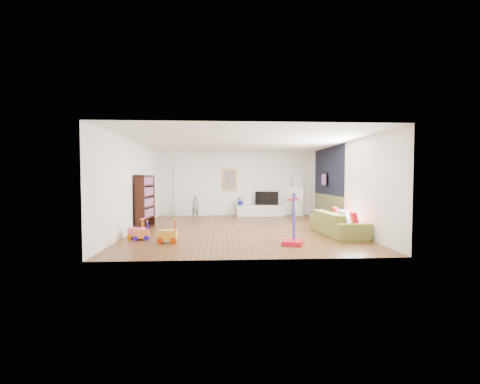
{
  "coord_description": "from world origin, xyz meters",
  "views": [
    {
      "loc": [
        -0.58,
        -9.98,
        1.61
      ],
      "look_at": [
        0.0,
        0.4,
        1.15
      ],
      "focal_mm": 24.0,
      "sensor_mm": 36.0,
      "label": 1
    }
  ],
  "objects": [
    {
      "name": "sofa",
      "position": [
        2.69,
        -1.12,
        0.33
      ],
      "size": [
        1.01,
        2.28,
        0.65
      ],
      "primitive_type": "imported",
      "rotation": [
        0.0,
        0.0,
        1.63
      ],
      "color": "olive",
      "rests_on": "ground"
    },
    {
      "name": "wall_left",
      "position": [
        -3.25,
        0.0,
        1.35
      ],
      "size": [
        0.0,
        7.5,
        2.7
      ],
      "primitive_type": "cube",
      "color": "white",
      "rests_on": "ground"
    },
    {
      "name": "olive_wainscot",
      "position": [
        3.23,
        1.4,
        0.5
      ],
      "size": [
        0.01,
        3.2,
        1.0
      ],
      "primitive_type": "cube",
      "color": "brown",
      "rests_on": "wall_right"
    },
    {
      "name": "wall_back",
      "position": [
        0.0,
        3.75,
        1.35
      ],
      "size": [
        6.5,
        0.0,
        2.7
      ],
      "primitive_type": "cube",
      "color": "white",
      "rests_on": "ground"
    },
    {
      "name": "navy_accent",
      "position": [
        3.23,
        1.4,
        1.85
      ],
      "size": [
        0.01,
        3.2,
        1.7
      ],
      "primitive_type": "cube",
      "color": "black",
      "rests_on": "wall_right"
    },
    {
      "name": "vase_plant",
      "position": [
        0.2,
        3.42,
        0.67
      ],
      "size": [
        0.44,
        0.41,
        0.41
      ],
      "primitive_type": "imported",
      "rotation": [
        0.0,
        0.0,
        0.3
      ],
      "color": "navy",
      "rests_on": "media_console"
    },
    {
      "name": "tv",
      "position": [
        1.32,
        3.47,
        0.75
      ],
      "size": [
        0.98,
        0.37,
        0.56
      ],
      "primitive_type": "imported",
      "rotation": [
        0.0,
        0.0,
        -0.25
      ],
      "color": "black",
      "rests_on": "media_console"
    },
    {
      "name": "ride_on_orange",
      "position": [
        -2.68,
        -1.61,
        0.25
      ],
      "size": [
        0.4,
        0.28,
        0.5
      ],
      "primitive_type": "cube",
      "rotation": [
        0.0,
        0.0,
        0.13
      ],
      "color": "orange",
      "rests_on": "ground"
    },
    {
      "name": "wall_right",
      "position": [
        3.25,
        0.0,
        1.35
      ],
      "size": [
        0.0,
        7.5,
        2.7
      ],
      "primitive_type": "cube",
      "color": "silver",
      "rests_on": "ground"
    },
    {
      "name": "artwork_right",
      "position": [
        3.17,
        1.6,
        1.55
      ],
      "size": [
        0.04,
        0.56,
        0.46
      ],
      "primitive_type": "cube",
      "color": "#7F3F8C",
      "rests_on": "wall_right"
    },
    {
      "name": "child",
      "position": [
        -1.66,
        2.85,
        0.44
      ],
      "size": [
        0.37,
        0.3,
        0.89
      ],
      "primitive_type": "imported",
      "rotation": [
        0.0,
        0.0,
        3.44
      ],
      "color": "slate",
      "rests_on": "ground"
    },
    {
      "name": "pillow_left",
      "position": [
        2.89,
        -1.8,
        0.51
      ],
      "size": [
        0.19,
        0.43,
        0.42
      ],
      "primitive_type": "cube",
      "rotation": [
        0.0,
        0.0,
        -0.21
      ],
      "color": "red",
      "rests_on": "sofa"
    },
    {
      "name": "media_console",
      "position": [
        1.04,
        3.41,
        0.24
      ],
      "size": [
        2.03,
        0.58,
        0.47
      ],
      "primitive_type": "cube",
      "rotation": [
        0.0,
        0.0,
        0.04
      ],
      "color": "silver",
      "rests_on": "ground"
    },
    {
      "name": "wall_front",
      "position": [
        0.0,
        -3.75,
        1.35
      ],
      "size": [
        6.5,
        0.0,
        2.7
      ],
      "primitive_type": "cube",
      "color": "white",
      "rests_on": "ground"
    },
    {
      "name": "bookshelf",
      "position": [
        -3.01,
        0.26,
        0.85
      ],
      "size": [
        0.38,
        1.18,
        1.7
      ],
      "primitive_type": "cube",
      "rotation": [
        0.0,
        0.0,
        -0.06
      ],
      "color": "black",
      "rests_on": "ground"
    },
    {
      "name": "floor",
      "position": [
        0.0,
        0.0,
        0.0
      ],
      "size": [
        6.5,
        7.5,
        0.0
      ],
      "primitive_type": "cube",
      "color": "brown",
      "rests_on": "ground"
    },
    {
      "name": "basketball_hoop",
      "position": [
        1.13,
        -2.36,
        0.69
      ],
      "size": [
        0.64,
        0.7,
        1.38
      ],
      "primitive_type": "cube",
      "rotation": [
        0.0,
        0.0,
        -0.35
      ],
      "color": "#B70F1F",
      "rests_on": "ground"
    },
    {
      "name": "doorway",
      "position": [
        -1.9,
        3.71,
        1.05
      ],
      "size": [
        1.45,
        0.06,
        2.1
      ],
      "primitive_type": "cube",
      "color": "white",
      "rests_on": "ground"
    },
    {
      "name": "pillow_center",
      "position": [
        2.87,
        -1.1,
        0.51
      ],
      "size": [
        0.19,
        0.37,
        0.36
      ],
      "primitive_type": "cube",
      "rotation": [
        0.0,
        0.0,
        0.28
      ],
      "color": "silver",
      "rests_on": "sofa"
    },
    {
      "name": "pillow_right",
      "position": [
        2.89,
        -0.47,
        0.51
      ],
      "size": [
        0.15,
        0.4,
        0.39
      ],
      "primitive_type": "cube",
      "rotation": [
        0.0,
        0.0,
        -0.11
      ],
      "color": "red",
      "rests_on": "sofa"
    },
    {
      "name": "ride_on_pink",
      "position": [
        -2.85,
        -1.39,
        0.27
      ],
      "size": [
        0.46,
        0.36,
        0.54
      ],
      "primitive_type": "cube",
      "rotation": [
        0.0,
        0.0,
        -0.3
      ],
      "color": "#FD5784",
      "rests_on": "ground"
    },
    {
      "name": "ride_on_yellow",
      "position": [
        -1.93,
        -2.02,
        0.3
      ],
      "size": [
        0.46,
        0.29,
        0.61
      ],
      "primitive_type": "cube",
      "rotation": [
        0.0,
        0.0,
        -0.02
      ],
      "color": "gold",
      "rests_on": "ground"
    },
    {
      "name": "tall_cabinet",
      "position": [
        2.61,
        3.51,
        0.81
      ],
      "size": [
        0.39,
        0.39,
        1.63
      ],
      "primitive_type": "cube",
      "rotation": [
        0.0,
        0.0,
        0.02
      ],
      "color": "silver",
      "rests_on": "ground"
    },
    {
      "name": "painting_back",
      "position": [
        -0.25,
        3.71,
        1.55
      ],
      "size": [
        0.62,
        0.06,
        0.92
      ],
      "primitive_type": "cube",
      "color": "gold",
      "rests_on": "wall_back"
    },
    {
      "name": "ceiling",
      "position": [
        0.0,
        0.0,
        2.7
      ],
      "size": [
        6.5,
        7.5,
        0.0
      ],
      "primitive_type": "cube",
      "color": "white",
      "rests_on": "ground"
    }
  ]
}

